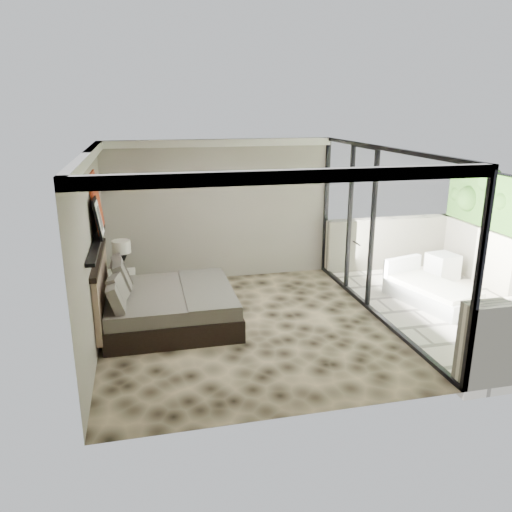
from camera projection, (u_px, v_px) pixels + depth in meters
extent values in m
plane|color=black|center=(246.00, 327.00, 8.03)|extent=(5.00, 5.00, 0.00)
cube|color=silver|center=(245.00, 150.00, 7.22)|extent=(4.50, 5.00, 0.02)
cube|color=gray|center=(220.00, 211.00, 9.95)|extent=(4.50, 0.02, 2.80)
cube|color=gray|center=(92.00, 252.00, 7.14)|extent=(0.02, 5.00, 2.80)
cube|color=white|center=(380.00, 235.00, 8.11)|extent=(0.08, 5.00, 2.80)
cube|color=beige|center=(452.00, 309.00, 8.85)|extent=(3.00, 5.00, 0.12)
cube|color=black|center=(96.00, 243.00, 7.22)|extent=(0.12, 2.20, 0.05)
cube|color=black|center=(172.00, 313.00, 8.09)|extent=(2.05, 1.95, 0.35)
cube|color=#5F594F|center=(171.00, 297.00, 8.01)|extent=(1.99, 1.89, 0.21)
cube|color=#525047|center=(207.00, 288.00, 8.10)|extent=(0.78, 1.93, 0.03)
cube|color=#856B54|center=(101.00, 289.00, 7.72)|extent=(0.08, 2.05, 0.97)
cube|color=black|center=(122.00, 286.00, 9.08)|extent=(0.62, 0.62, 0.51)
cone|color=black|center=(123.00, 268.00, 8.98)|extent=(0.19, 0.19, 0.17)
cone|color=black|center=(122.00, 259.00, 8.93)|extent=(0.19, 0.19, 0.17)
cylinder|color=beige|center=(121.00, 247.00, 8.87)|extent=(0.33, 0.33, 0.22)
cube|color=#A7360E|center=(96.00, 202.00, 7.78)|extent=(0.13, 0.90, 0.90)
cube|color=black|center=(98.00, 218.00, 7.32)|extent=(0.11, 0.50, 0.60)
cube|color=silver|center=(442.00, 266.00, 10.21)|extent=(0.60, 0.60, 0.52)
cube|color=silver|center=(432.00, 296.00, 8.94)|extent=(1.24, 1.83, 0.29)
cube|color=beige|center=(433.00, 286.00, 8.88)|extent=(1.17, 1.71, 0.08)
cube|color=silver|center=(402.00, 266.00, 9.50)|extent=(0.84, 0.34, 0.36)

